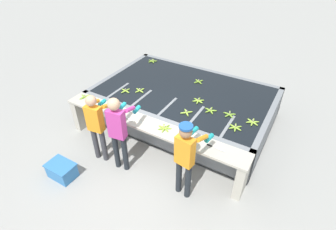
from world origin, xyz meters
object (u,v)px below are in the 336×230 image
banana_bunch_floating_0 (152,61)px  banana_bunch_floating_5 (235,127)px  banana_bunch_floating_6 (140,90)px  crate (62,170)px  worker_0 (97,122)px  banana_bunch_floating_8 (198,101)px  knife_1 (125,116)px  banana_bunch_floating_2 (199,82)px  knife_0 (213,147)px  banana_bunch_ledge_1 (164,128)px  banana_bunch_floating_7 (186,112)px  worker_1 (118,128)px  banana_bunch_floating_4 (229,114)px  banana_bunch_floating_1 (125,91)px  banana_bunch_floating_3 (210,110)px  worker_2 (186,154)px  banana_bunch_floating_9 (253,122)px  banana_bunch_ledge_0 (85,97)px

banana_bunch_floating_0 → banana_bunch_floating_5: bearing=-29.8°
banana_bunch_floating_6 → crate: 2.49m
worker_0 → banana_bunch_floating_8: 2.30m
banana_bunch_floating_5 → crate: 3.53m
knife_1 → banana_bunch_floating_2: bearing=72.1°
banana_bunch_floating_6 → knife_0: size_ratio=0.79×
banana_bunch_floating_8 → banana_bunch_ledge_1: bearing=-96.9°
banana_bunch_floating_0 → banana_bunch_floating_7: 2.76m
worker_1 → banana_bunch_floating_7: size_ratio=7.32×
worker_1 → banana_bunch_floating_2: (0.42, 2.68, -0.16)m
banana_bunch_floating_5 → banana_bunch_floating_8: 1.17m
banana_bunch_floating_4 → banana_bunch_floating_1: bearing=-172.2°
banana_bunch_floating_1 → banana_bunch_floating_3: 2.11m
banana_bunch_floating_4 → banana_bunch_floating_7: size_ratio=1.20×
worker_0 → banana_bunch_ledge_1: size_ratio=5.61×
banana_bunch_floating_0 → banana_bunch_floating_1: size_ratio=0.98×
banana_bunch_floating_7 → banana_bunch_floating_2: bearing=104.6°
worker_2 → banana_bunch_floating_9: worker_2 is taller
banana_bunch_floating_5 → banana_bunch_ledge_1: bearing=-148.6°
banana_bunch_floating_8 → worker_2: bearing=-71.6°
banana_bunch_floating_9 → banana_bunch_floating_5: bearing=-125.4°
banana_bunch_floating_0 → knife_1: bearing=-68.7°
worker_0 → worker_1: worker_1 is taller
worker_0 → banana_bunch_floating_7: bearing=44.7°
banana_bunch_floating_2 → banana_bunch_floating_8: same height
worker_1 → banana_bunch_floating_4: 2.33m
banana_bunch_floating_4 → banana_bunch_floating_6: 2.21m
banana_bunch_floating_3 → banana_bunch_floating_8: (-0.39, 0.22, -0.00)m
banana_bunch_floating_5 → banana_bunch_floating_2: bearing=136.7°
banana_bunch_floating_1 → banana_bunch_floating_4: same height
knife_1 → banana_bunch_floating_0: bearing=111.3°
worker_0 → banana_bunch_floating_0: 3.22m
worker_0 → crate: worker_0 is taller
banana_bunch_floating_0 → banana_bunch_floating_4: 3.21m
banana_bunch_floating_5 → banana_bunch_floating_9: 0.42m
worker_0 → worker_2: bearing=2.0°
banana_bunch_ledge_0 → banana_bunch_ledge_1: same height
banana_bunch_floating_0 → banana_bunch_ledge_1: 3.18m
banana_bunch_floating_1 → banana_bunch_floating_6: bearing=33.1°
banana_bunch_floating_5 → banana_bunch_ledge_1: size_ratio=1.00×
crate → banana_bunch_ledge_1: bearing=43.5°
worker_0 → banana_bunch_floating_8: (1.34, 1.86, -0.08)m
worker_0 → crate: 1.17m
banana_bunch_floating_0 → banana_bunch_ledge_1: bearing=-52.5°
banana_bunch_floating_7 → worker_1: bearing=-120.7°
worker_0 → banana_bunch_floating_1: 1.42m
knife_1 → banana_bunch_ledge_0: bearing=174.5°
worker_0 → knife_1: 0.61m
worker_1 → banana_bunch_floating_6: worker_1 is taller
banana_bunch_ledge_1 → knife_0: banana_bunch_ledge_1 is taller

